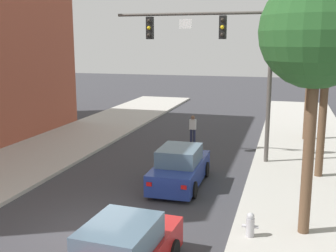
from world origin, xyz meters
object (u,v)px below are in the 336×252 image
object	(u,v)px
traffic_signal_mast	(224,48)
street_tree_nearest	(317,33)
street_tree_second	(329,30)
car_lead_blue	(180,168)
pedestrian_crossing_road	(193,128)
fire_hydrant	(250,225)
street_tree_third	(312,30)

from	to	relation	value
traffic_signal_mast	street_tree_nearest	bearing A→B (deg)	-63.89
street_tree_second	traffic_signal_mast	bearing A→B (deg)	159.80
traffic_signal_mast	car_lead_blue	bearing A→B (deg)	-104.81
pedestrian_crossing_road	street_tree_nearest	distance (m)	12.79
traffic_signal_mast	fire_hydrant	distance (m)	9.65
street_tree_nearest	car_lead_blue	bearing A→B (deg)	143.68
traffic_signal_mast	car_lead_blue	xyz separation A→B (m)	(-1.04, -3.93, -4.66)
fire_hydrant	street_tree_second	bearing A→B (deg)	70.70
street_tree_second	street_tree_third	bearing A→B (deg)	92.40
street_tree_nearest	street_tree_third	bearing A→B (deg)	87.87
traffic_signal_mast	street_tree_second	world-z (taller)	street_tree_second
street_tree_third	car_lead_blue	bearing A→B (deg)	-118.76
pedestrian_crossing_road	street_tree_nearest	size ratio (longest dim) A/B	0.22
pedestrian_crossing_road	street_tree_nearest	bearing A→B (deg)	-61.22
street_tree_third	street_tree_nearest	bearing A→B (deg)	-92.13
street_tree_nearest	street_tree_second	distance (m)	5.79
car_lead_blue	pedestrian_crossing_road	xyz separation A→B (m)	(-1.03, 6.91, 0.19)
street_tree_third	fire_hydrant	bearing A→B (deg)	-98.32
traffic_signal_mast	car_lead_blue	world-z (taller)	traffic_signal_mast
fire_hydrant	car_lead_blue	bearing A→B (deg)	127.36
traffic_signal_mast	street_tree_nearest	size ratio (longest dim) A/B	1.02
car_lead_blue	street_tree_third	xyz separation A→B (m)	(5.11, 9.32, 5.59)
traffic_signal_mast	fire_hydrant	xyz separation A→B (m)	(2.11, -8.06, -4.87)
street_tree_nearest	street_tree_third	distance (m)	12.75
fire_hydrant	street_tree_nearest	distance (m)	5.64
traffic_signal_mast	street_tree_second	xyz separation A→B (m)	(4.37, -1.61, 0.73)
car_lead_blue	street_tree_second	bearing A→B (deg)	23.29
car_lead_blue	street_tree_second	xyz separation A→B (m)	(5.41, 2.33, 5.39)
street_tree_second	street_tree_nearest	bearing A→B (deg)	-97.60
car_lead_blue	street_tree_nearest	xyz separation A→B (m)	(4.64, -3.41, 5.18)
pedestrian_crossing_road	street_tree_third	distance (m)	8.53
pedestrian_crossing_road	street_tree_second	xyz separation A→B (m)	(6.44, -4.58, 5.20)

